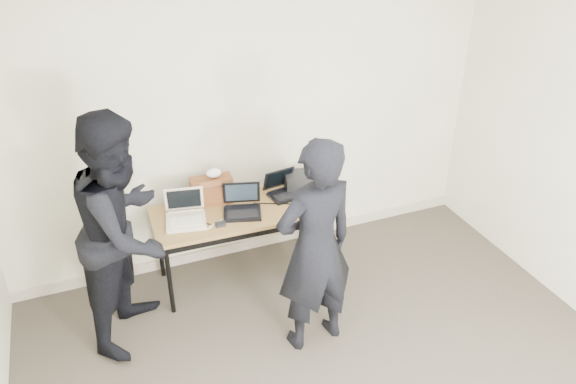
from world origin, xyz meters
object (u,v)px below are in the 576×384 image
laptop_right (283,189)px  person_typist (315,248)px  leather_satchel (212,190)px  equipment_box (298,180)px  laptop_beige (186,216)px  desk (240,216)px  laptop_center (242,206)px  person_observer (125,230)px

laptop_right → person_typist: (-0.17, -1.08, 0.11)m
leather_satchel → equipment_box: 0.81m
laptop_right → laptop_beige: bearing=178.3°
laptop_beige → laptop_right: size_ratio=1.12×
desk → person_typist: bearing=-71.6°
laptop_beige → desk: bearing=9.5°
laptop_center → person_typist: person_typist is taller
desk → laptop_center: size_ratio=3.86×
desk → laptop_beige: (-0.47, 0.01, 0.11)m
laptop_right → leather_satchel: (-0.64, 0.10, 0.08)m
laptop_beige → person_typist: (0.75, -0.96, 0.11)m
person_observer → person_typist: bearing=-85.8°
leather_satchel → person_typist: 1.27m
desk → person_typist: 1.02m
laptop_right → equipment_box: laptop_right is taller
leather_satchel → person_observer: 0.96m
laptop_center → person_typist: size_ratio=0.22×
laptop_beige → laptop_right: bearing=18.2°
desk → leather_satchel: (-0.18, 0.23, 0.19)m
leather_satchel → person_observer: bearing=-142.6°
desk → laptop_center: bearing=-42.4°
laptop_right → leather_satchel: size_ratio=0.91×
desk → person_observer: person_observer is taller
equipment_box → laptop_right: bearing=-160.6°
leather_satchel → person_observer: size_ratio=0.20×
laptop_beige → leather_satchel: 0.37m
desk → laptop_center: (0.02, -0.02, 0.11)m
laptop_center → leather_satchel: 0.32m
laptop_right → person_observer: bearing=-172.4°
laptop_beige → person_typist: size_ratio=0.21×
equipment_box → person_typist: (-0.34, -1.14, 0.09)m
laptop_right → laptop_center: bearing=-170.5°
leather_satchel → laptop_center: bearing=-47.1°
laptop_right → person_typist: 1.10m
equipment_box → person_typist: person_typist is taller
laptop_center → leather_satchel: (-0.20, 0.24, 0.07)m
laptop_center → equipment_box: size_ratio=1.56×
desk → person_observer: size_ratio=0.80×
laptop_beige → leather_satchel: size_ratio=1.02×
laptop_beige → laptop_right: laptop_beige is taller
desk → person_typist: size_ratio=0.86×
person_typist → leather_satchel: bearing=-76.1°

